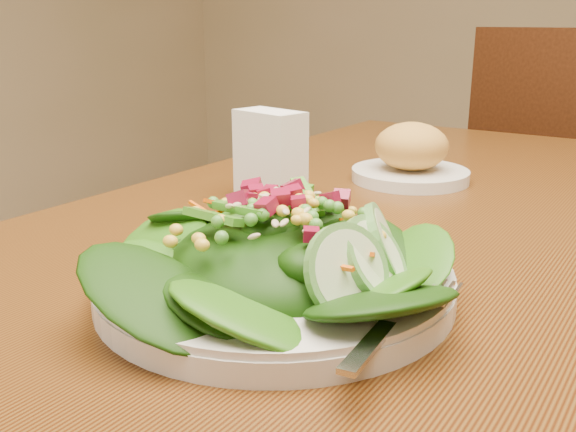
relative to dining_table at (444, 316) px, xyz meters
The scene contains 5 objects.
dining_table is the anchor object (origin of this frame).
chair_far 1.02m from the dining_table, 92.47° to the left, with size 0.54×0.54×0.96m.
salad_plate 0.28m from the dining_table, 103.10° to the right, with size 0.30×0.30×0.09m.
bread_plate 0.28m from the dining_table, 123.93° to the left, with size 0.17×0.17×0.09m.
napkin_holder 0.29m from the dining_table, behind, with size 0.10×0.07×0.12m.
Camera 1 is at (0.22, -0.66, 0.97)m, focal length 40.00 mm.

